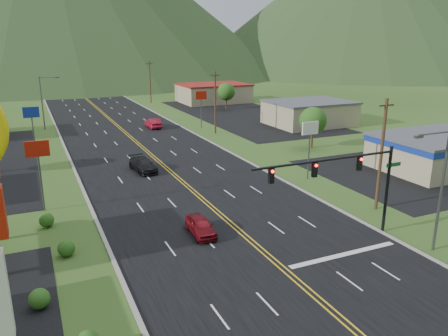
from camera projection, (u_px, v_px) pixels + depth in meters
name	position (u px, v px, depth m)	size (l,w,h in m)	color
traffic_signal	(348.00, 174.00, 31.93)	(13.10, 0.43, 7.00)	black
streetlight_east	(439.00, 183.00, 30.33)	(3.28, 0.25, 9.00)	#59595E
streetlight_west	(44.00, 99.00, 73.77)	(3.28, 0.25, 9.00)	#59595E
building_east_near	(443.00, 150.00, 51.71)	(15.40, 10.40, 4.10)	tan
building_east_mid	(309.00, 113.00, 78.77)	(14.40, 11.40, 4.30)	tan
building_east_far	(213.00, 93.00, 107.77)	(16.40, 12.40, 4.50)	tan
pole_sign_west_a	(38.00, 156.00, 37.91)	(2.00, 0.18, 6.40)	#59595E
pole_sign_west_b	(32.00, 117.00, 57.15)	(2.00, 0.18, 6.40)	#59595E
pole_sign_east_a	(310.00, 134.00, 46.83)	(2.00, 0.18, 6.40)	#59595E
pole_sign_east_b	(201.00, 99.00, 74.82)	(2.00, 0.18, 6.40)	#59595E
tree_east_a	(313.00, 121.00, 61.21)	(3.84, 3.84, 5.82)	#382314
tree_east_b	(226.00, 92.00, 96.03)	(3.84, 3.84, 5.82)	#382314
utility_pole_a	(381.00, 154.00, 38.26)	(1.60, 0.28, 10.00)	#382314
utility_pole_b	(215.00, 102.00, 70.62)	(1.60, 0.28, 10.00)	#382314
utility_pole_c	(150.00, 82.00, 105.60)	(1.60, 0.28, 10.00)	#382314
utility_pole_d	(117.00, 71.00, 140.59)	(1.60, 0.28, 10.00)	#382314
car_red_near	(201.00, 226.00, 34.20)	(1.65, 4.10, 1.40)	maroon
car_dark_mid	(143.00, 165.00, 50.79)	(2.12, 5.22, 1.52)	black
car_red_far	(153.00, 123.00, 76.10)	(1.74, 4.98, 1.64)	maroon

